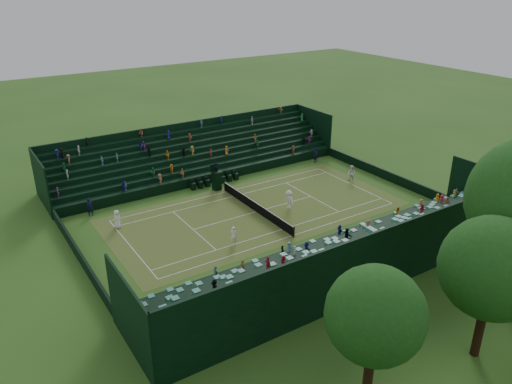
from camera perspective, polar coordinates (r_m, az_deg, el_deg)
ground at (r=45.76m, az=0.00°, el=-2.30°), size 160.00×160.00×0.00m
court_surface at (r=45.76m, az=0.00°, el=-2.29°), size 12.97×26.77×0.01m
perimeter_wall_north at (r=55.10m, az=14.03°, el=2.16°), size 17.17×0.20×1.00m
perimeter_wall_south at (r=40.22m, az=-19.53°, el=-6.89°), size 17.17×0.20×1.00m
perimeter_wall_east at (r=39.49m, az=6.73°, el=-6.15°), size 0.20×31.77×1.00m
perimeter_wall_west at (r=52.28m, az=-5.05°, el=1.62°), size 0.20×31.77×1.00m
north_grandstand at (r=36.32m, az=10.99°, el=-7.39°), size 6.60×32.00×4.90m
south_grandstand at (r=55.41m, az=-7.14°, el=3.98°), size 6.60×32.00×4.90m
tennis_net at (r=45.53m, az=0.00°, el=-1.70°), size 11.67×0.10×1.06m
umpire_chair at (r=50.15m, az=-4.54°, el=1.61°), size 0.94×0.94×2.96m
courtside_chairs at (r=51.73m, az=-4.72°, el=1.26°), size 0.47×5.45×1.03m
player_near_west at (r=44.23m, az=-15.58°, el=-3.00°), size 0.95×0.81×1.66m
player_near_east at (r=40.06m, az=-2.56°, el=-5.01°), size 0.71×0.63×1.63m
player_far_west at (r=53.13m, az=10.86°, el=2.10°), size 0.93×0.76×1.78m
player_far_east at (r=46.23m, az=3.77°, el=-0.85°), size 1.21×0.77×1.79m
line_judge_north at (r=58.08m, az=6.86°, el=4.23°), size 0.64×0.76×1.78m
line_judge_south at (r=47.17m, az=-18.44°, el=-1.65°), size 0.42×0.63×1.67m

